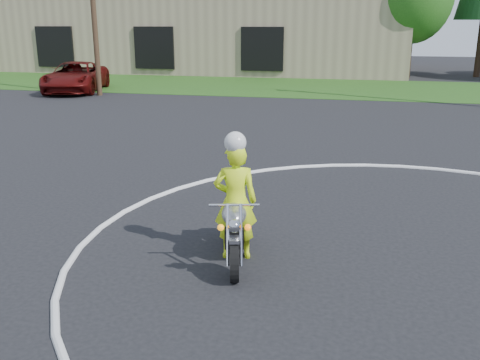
# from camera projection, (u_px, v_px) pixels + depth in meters

# --- Properties ---
(grass_strip) EXTENTS (120.00, 10.00, 0.02)m
(grass_strip) POSITION_uv_depth(u_px,v_px,m) (380.00, 89.00, 31.59)
(grass_strip) COLOR #1E4714
(grass_strip) RESTS_ON ground
(primary_motorcycle) EXTENTS (0.83, 2.21, 1.18)m
(primary_motorcycle) POSITION_uv_depth(u_px,v_px,m) (234.00, 228.00, 8.87)
(primary_motorcycle) COLOR black
(primary_motorcycle) RESTS_ON ground
(rider_primary_grp) EXTENTS (0.81, 0.63, 2.19)m
(rider_primary_grp) POSITION_uv_depth(u_px,v_px,m) (235.00, 198.00, 8.86)
(rider_primary_grp) COLOR #DAFF1A
(rider_primary_grp) RESTS_ON ground
(pickup_grp) EXTENTS (4.08, 6.44, 1.66)m
(pickup_grp) POSITION_uv_depth(u_px,v_px,m) (76.00, 77.00, 30.32)
(pickup_grp) COLOR #4D0A08
(pickup_grp) RESTS_ON ground
(warehouse) EXTENTS (41.00, 17.00, 8.30)m
(warehouse) POSITION_uv_depth(u_px,v_px,m) (165.00, 18.00, 46.28)
(warehouse) COLOR tan
(warehouse) RESTS_ON ground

